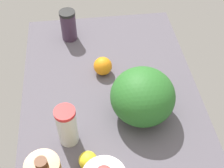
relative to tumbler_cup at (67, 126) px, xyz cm
name	(u,v)px	position (x,y,z in cm)	size (l,w,h in cm)	color
countertop	(112,102)	(17.30, -18.50, -10.25)	(120.00, 76.00, 3.00)	#534E58
tumbler_cup	(67,126)	(0.00, 0.00, 0.00)	(7.58, 7.58, 17.41)	silver
watermelon	(143,96)	(8.85, -29.30, 1.91)	(25.04, 25.04, 21.32)	#286726
shaker_bottle	(68,25)	(61.07, -2.15, -0.78)	(7.85, 7.85, 15.84)	#3C283D
orange_near_front	(103,66)	(34.03, -16.39, -4.58)	(8.33, 8.33, 8.33)	orange
lemon_beside_bowl	(88,160)	(-11.69, -6.48, -5.42)	(6.64, 6.64, 6.64)	yellow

